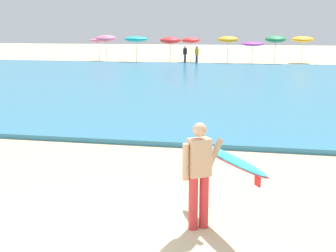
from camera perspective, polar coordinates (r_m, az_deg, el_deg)
name	(u,v)px	position (r m, az deg, el deg)	size (l,w,h in m)	color
sea	(218,83)	(25.81, 6.33, 5.39)	(120.00, 28.00, 0.14)	teal
surfer_with_board	(212,166)	(7.18, 5.54, -4.99)	(1.48, 2.11, 1.73)	red
beach_umbrella_0	(99,40)	(44.84, -8.73, 10.62)	(1.98, 2.00, 2.15)	beige
beach_umbrella_1	(106,38)	(43.42, -7.84, 10.90)	(1.88, 1.93, 2.55)	beige
beach_umbrella_2	(136,39)	(41.77, -4.04, 10.87)	(2.16, 2.16, 2.38)	beige
beach_umbrella_3	(170,40)	(42.54, 0.31, 10.77)	(1.94, 1.98, 2.37)	beige
beach_umbrella_4	(191,40)	(43.04, 2.90, 10.76)	(1.74, 1.78, 2.31)	beige
beach_umbrella_5	(228,39)	(40.61, 7.58, 10.78)	(1.80, 1.84, 2.47)	beige
beach_umbrella_6	(253,44)	(40.37, 10.62, 10.15)	(1.96, 1.97, 1.99)	beige
beach_umbrella_7	(276,39)	(40.34, 13.44, 10.61)	(1.76, 1.81, 2.54)	beige
beach_umbrella_8	(303,39)	(43.27, 16.63, 10.43)	(2.01, 2.04, 2.43)	beige
beachgoer_near_row_left	(197,55)	(39.72, 3.64, 8.97)	(0.32, 0.20, 1.58)	#383842
beachgoer_near_row_mid	(185,54)	(40.18, 2.16, 9.02)	(0.32, 0.20, 1.58)	#383842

